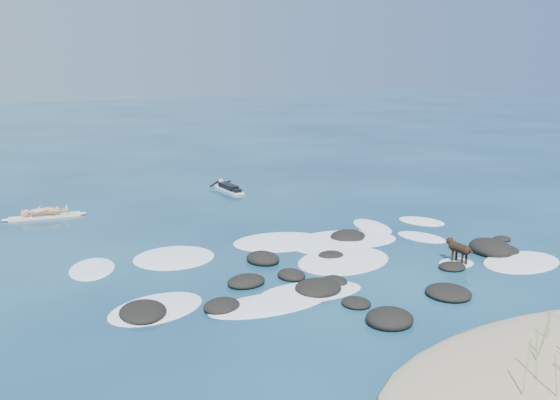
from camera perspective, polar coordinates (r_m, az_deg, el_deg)
ground at (r=19.05m, az=4.10°, el=-5.19°), size 160.00×160.00×0.00m
reef_rocks at (r=17.66m, az=8.31°, el=-6.45°), size 13.52×7.39×0.53m
breaking_foam at (r=19.12m, az=3.41°, el=-5.08°), size 13.68×8.23×0.12m
standing_surfer_rig at (r=25.07m, az=-20.81°, el=-0.00°), size 3.08×0.92×1.75m
paddling_surfer_rig at (r=28.57m, az=-4.77°, el=1.14°), size 1.11×2.46×0.43m
dog at (r=18.94m, az=16.00°, el=-4.23°), size 0.34×1.16×0.74m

